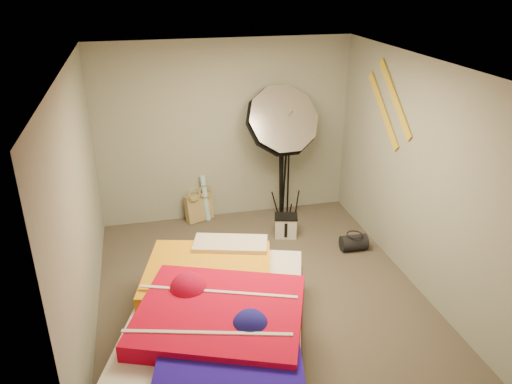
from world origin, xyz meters
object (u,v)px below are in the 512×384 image
object	(u,v)px
tote_bag	(199,207)
camera_tripod	(282,180)
bed	(218,325)
duffel_bag	(354,243)
photo_umbrella	(281,122)
camera_case	(286,227)
wrapping_roll	(205,198)

from	to	relation	value
tote_bag	camera_tripod	world-z (taller)	camera_tripod
tote_bag	bed	world-z (taller)	bed
duffel_bag	photo_umbrella	world-z (taller)	photo_umbrella
camera_tripod	tote_bag	bearing A→B (deg)	163.41
camera_case	camera_tripod	distance (m)	0.65
wrapping_roll	bed	distance (m)	2.77
camera_tripod	photo_umbrella	bearing A→B (deg)	173.60
duffel_bag	camera_tripod	size ratio (longest dim) A/B	0.30
tote_bag	wrapping_roll	world-z (taller)	wrapping_roll
bed	camera_tripod	bearing A→B (deg)	61.62
photo_umbrella	wrapping_roll	bearing A→B (deg)	161.58
wrapping_roll	photo_umbrella	distance (m)	1.55
wrapping_roll	duffel_bag	size ratio (longest dim) A/B	1.96
tote_bag	duffel_bag	size ratio (longest dim) A/B	1.18
camera_case	tote_bag	bearing A→B (deg)	160.42
duffel_bag	wrapping_roll	bearing A→B (deg)	145.16
wrapping_roll	bed	bearing A→B (deg)	-95.80
duffel_bag	camera_tripod	world-z (taller)	camera_tripod
wrapping_roll	photo_umbrella	world-z (taller)	photo_umbrella
bed	camera_tripod	xyz separation A→B (m)	(1.31, 2.42, 0.31)
bed	tote_bag	bearing A→B (deg)	86.21
camera_case	photo_umbrella	xyz separation A→B (m)	(0.03, 0.42, 1.33)
tote_bag	duffel_bag	bearing A→B (deg)	-57.20
wrapping_roll	bed	size ratio (longest dim) A/B	0.24
photo_umbrella	camera_tripod	bearing A→B (deg)	-6.40
photo_umbrella	tote_bag	bearing A→B (deg)	163.13
tote_bag	duffel_bag	distance (m)	2.23
bed	duffel_bag	bearing A→B (deg)	36.13
wrapping_roll	camera_case	size ratio (longest dim) A/B	2.32
wrapping_roll	camera_tripod	distance (m)	1.12
tote_bag	camera_tripod	distance (m)	1.25
duffel_bag	bed	bearing A→B (deg)	-141.55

